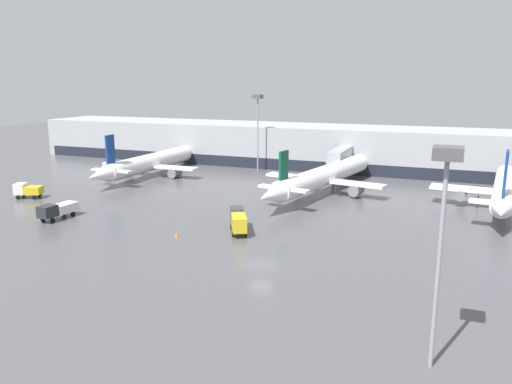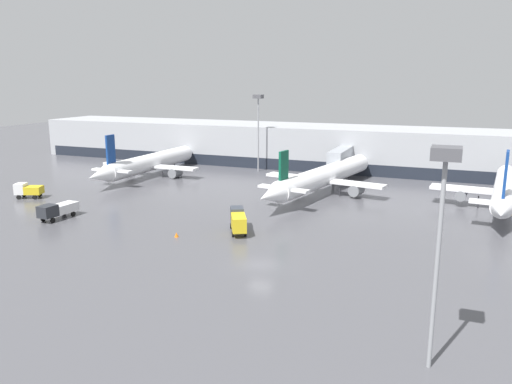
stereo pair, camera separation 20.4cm
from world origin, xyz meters
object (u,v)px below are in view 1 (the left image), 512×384
service_truck_1 (28,190)px  parked_jet_2 (324,176)px  parked_jet_1 (149,163)px  traffic_cone_0 (177,235)px  service_truck_3 (57,210)px  apron_light_mast_2 (445,192)px  parked_jet_0 (504,189)px  service_truck_2 (238,220)px  apron_light_mast_0 (258,110)px

service_truck_1 → parked_jet_2: bearing=-175.2°
parked_jet_1 → parked_jet_2: size_ratio=0.90×
parked_jet_2 → traffic_cone_0: (-10.56, -30.83, -2.59)m
service_truck_3 → apron_light_mast_2: apron_light_mast_2 is taller
parked_jet_0 → parked_jet_1: size_ratio=0.96×
service_truck_1 → parked_jet_1: bearing=-128.5°
traffic_cone_0 → apron_light_mast_2: size_ratio=0.04×
parked_jet_0 → service_truck_1: parked_jet_0 is taller
service_truck_1 → apron_light_mast_2: bearing=135.1°
service_truck_1 → service_truck_2: size_ratio=0.79×
parked_jet_1 → parked_jet_2: (36.52, -2.35, 0.24)m
service_truck_2 → parked_jet_1: bearing=20.2°
parked_jet_0 → service_truck_2: bearing=133.3°
parked_jet_1 → service_truck_1: size_ratio=7.76×
parked_jet_1 → service_truck_1: 25.22m
parked_jet_2 → apron_light_mast_0: bearing=60.6°
parked_jet_2 → service_truck_3: (-30.08, -29.88, -1.51)m
traffic_cone_0 → parked_jet_1: bearing=128.0°
parked_jet_1 → parked_jet_0: bearing=-93.1°
traffic_cone_0 → service_truck_3: bearing=177.2°
service_truck_2 → apron_light_mast_0: (-13.85, 41.64, 11.20)m
parked_jet_1 → service_truck_1: parked_jet_1 is taller
service_truck_2 → apron_light_mast_0: 45.29m
parked_jet_1 → apron_light_mast_0: (18.36, 13.06, 10.19)m
parked_jet_1 → traffic_cone_0: bearing=-141.9°
service_truck_2 → service_truck_3: service_truck_2 is taller
parked_jet_0 → traffic_cone_0: bearing=133.0°
parked_jet_0 → traffic_cone_0: (-38.14, -29.62, -2.86)m
apron_light_mast_0 → parked_jet_1: bearing=-144.6°
parked_jet_1 → service_truck_3: (6.43, -32.23, -1.28)m
parked_jet_2 → traffic_cone_0: 32.69m
parked_jet_1 → traffic_cone_0: (25.96, -33.18, -2.36)m
parked_jet_2 → service_truck_3: size_ratio=6.71×
parked_jet_1 → parked_jet_2: bearing=-93.6°
parked_jet_0 → apron_light_mast_0: apron_light_mast_0 is taller
parked_jet_2 → service_truck_2: bearing=-178.4°
parked_jet_0 → apron_light_mast_2: (-7.63, -48.05, 8.88)m
apron_light_mast_2 → parked_jet_2: bearing=112.0°
service_truck_3 → parked_jet_1: bearing=-165.4°
service_truck_3 → traffic_cone_0: (19.53, -0.95, -1.08)m
parked_jet_0 → traffic_cone_0: size_ratio=60.42×
parked_jet_2 → apron_light_mast_0: 25.81m
traffic_cone_0 → apron_light_mast_0: bearing=99.3°
parked_jet_1 → apron_light_mast_2: 77.07m
service_truck_1 → service_truck_3: 15.98m
parked_jet_2 → parked_jet_0: bearing=-81.6°
apron_light_mast_0 → apron_light_mast_2: size_ratio=1.08×
apron_light_mast_0 → service_truck_3: bearing=-104.8°
service_truck_3 → apron_light_mast_0: bearing=168.6°
parked_jet_2 → service_truck_1: parked_jet_2 is taller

